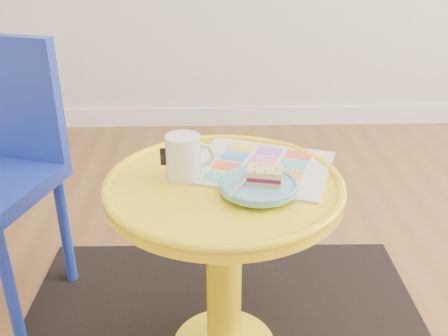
{
  "coord_description": "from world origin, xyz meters",
  "views": [
    {
      "loc": [
        -0.55,
        -1.07,
        1.15
      ],
      "look_at": [
        -0.52,
        0.05,
        0.62
      ],
      "focal_mm": 40.0,
      "sensor_mm": 36.0,
      "label": 1
    }
  ],
  "objects_px": {
    "mug": "(184,156)",
    "plate": "(258,186)",
    "side_table": "(224,236)",
    "newspaper": "(260,166)"
  },
  "relations": [
    {
      "from": "newspaper",
      "to": "mug",
      "type": "bearing_deg",
      "value": -144.64
    },
    {
      "from": "side_table",
      "to": "newspaper",
      "type": "xyz_separation_m",
      "value": [
        0.1,
        0.08,
        0.17
      ]
    },
    {
      "from": "side_table",
      "to": "newspaper",
      "type": "distance_m",
      "value": 0.21
    },
    {
      "from": "newspaper",
      "to": "plate",
      "type": "height_order",
      "value": "plate"
    },
    {
      "from": "newspaper",
      "to": "side_table",
      "type": "bearing_deg",
      "value": -119.68
    },
    {
      "from": "plate",
      "to": "side_table",
      "type": "bearing_deg",
      "value": 142.89
    },
    {
      "from": "side_table",
      "to": "plate",
      "type": "xyz_separation_m",
      "value": [
        0.08,
        -0.06,
        0.18
      ]
    },
    {
      "from": "side_table",
      "to": "newspaper",
      "type": "relative_size",
      "value": 1.68
    },
    {
      "from": "newspaper",
      "to": "mug",
      "type": "height_order",
      "value": "mug"
    },
    {
      "from": "mug",
      "to": "plate",
      "type": "height_order",
      "value": "mug"
    }
  ]
}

